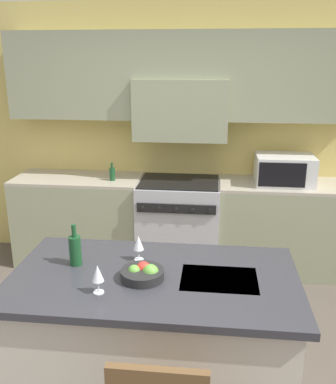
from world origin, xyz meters
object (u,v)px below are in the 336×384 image
Objects in this scene: wine_glass_near at (98,274)px; fruit_bowl at (143,273)px; range_stove at (179,224)px; microwave at (284,170)px; wine_bottle at (75,250)px; wine_glass_far at (139,244)px; oil_bottle_on_counter at (112,174)px.

wine_glass_near reaches higher than fruit_bowl.
range_stove is at bearing 89.00° from fruit_bowl.
microwave is 2.44m from wine_bottle.
fruit_bowl is at bearing -91.00° from range_stove.
fruit_bowl is at bearing -73.82° from wine_glass_far.
wine_glass_near reaches higher than range_stove.
range_stove is 5.73× the size of wine_glass_far.
microwave is at bearing 59.77° from wine_glass_near.
microwave reaches higher than wine_glass_far.
wine_bottle reaches higher than wine_glass_near.
wine_glass_far is (0.15, 0.42, 0.00)m from wine_glass_near.
oil_bottle_on_counter is at bearing 96.50° from wine_bottle.
wine_bottle is 0.39m from wine_glass_far.
wine_glass_near is 1.00× the size of wine_glass_far.
fruit_bowl reaches higher than range_stove.
range_stove is 3.74× the size of fruit_bowl.
oil_bottle_on_counter is at bearing 108.36° from fruit_bowl.
range_stove is 2.02m from wine_bottle.
wine_glass_far is at bearing 70.55° from wine_glass_near.
microwave reaches higher than wine_glass_near.
wine_bottle is (-0.48, -1.88, 0.55)m from range_stove.
fruit_bowl is (0.44, -0.13, -0.07)m from wine_bottle.
wine_bottle is 1.60× the size of wine_glass_near.
microwave is 3.02× the size of oil_bottle_on_counter.
range_stove is at bearing 86.72° from wine_glass_far.
wine_bottle reaches higher than wine_glass_far.
wine_bottle is 1.41× the size of oil_bottle_on_counter.
range_stove is at bearing 75.82° from wine_bottle.
wine_glass_far is (-0.10, -1.78, 0.57)m from range_stove.
oil_bottle_on_counter is (-0.44, 2.14, -0.02)m from wine_glass_near.
microwave is at bearing 57.55° from wine_glass_far.
microwave is 2.14× the size of wine_bottle.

